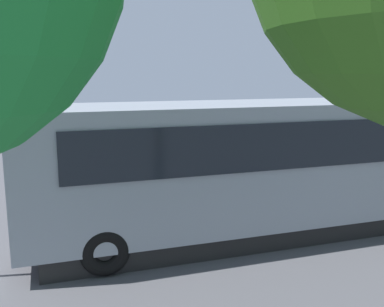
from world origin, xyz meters
TOP-DOWN VIEW (x-y plane):
  - ground_plane at (0.00, 0.00)m, footprint 80.00×80.00m
  - tour_bus at (1.61, 5.50)m, footprint 11.45×3.14m
  - spectator_far_left at (-0.40, 2.55)m, footprint 0.57×0.38m
  - spectator_left at (0.86, 2.63)m, footprint 0.57×0.32m
  - spectator_centre at (1.99, 2.90)m, footprint 0.57×0.39m
  - spectator_right at (3.33, 2.53)m, footprint 0.58×0.38m
  - spectator_far_right at (4.59, 2.64)m, footprint 0.58×0.37m
  - parked_motorcycle_silver at (0.05, 3.40)m, footprint 2.05×0.58m
  - stunt_motorcycle at (2.37, -2.81)m, footprint 2.02×0.64m
  - traffic_cone at (0.88, -3.08)m, footprint 0.34×0.34m
  - bay_line_a at (-5.45, -0.30)m, footprint 0.10×4.49m
  - bay_line_b at (-2.82, -0.30)m, footprint 0.10×3.78m
  - bay_line_c at (-0.20, -0.30)m, footprint 0.10×3.75m
  - bay_line_d at (2.42, -0.30)m, footprint 0.10×3.79m
  - bay_line_e at (5.05, -0.30)m, footprint 0.11×4.81m

SIDE VIEW (x-z plane):
  - ground_plane at x=0.00m, z-range 0.00..0.00m
  - bay_line_a at x=-5.45m, z-range 0.00..0.01m
  - bay_line_b at x=-2.82m, z-range 0.00..0.01m
  - bay_line_c at x=-0.20m, z-range 0.00..0.01m
  - bay_line_d at x=2.42m, z-range 0.00..0.01m
  - bay_line_e at x=5.05m, z-range 0.00..0.01m
  - traffic_cone at x=0.88m, z-range -0.01..0.62m
  - parked_motorcycle_silver at x=0.05m, z-range -0.01..0.97m
  - spectator_centre at x=1.99m, z-range 0.15..1.81m
  - stunt_motorcycle at x=2.37m, z-range 0.16..1.85m
  - spectator_right at x=3.33m, z-range 0.16..1.85m
  - spectator_left at x=0.86m, z-range 0.16..1.86m
  - spectator_far_right at x=4.59m, z-range 0.17..1.91m
  - spectator_far_left at x=-0.40m, z-range 0.18..1.99m
  - tour_bus at x=1.61m, z-range 0.02..3.27m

